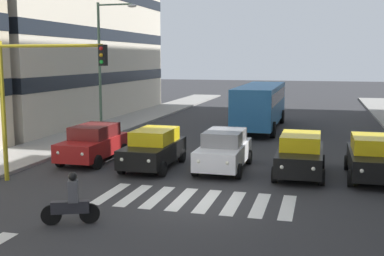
% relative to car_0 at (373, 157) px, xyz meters
% --- Properties ---
extents(ground_plane, '(180.00, 180.00, 0.00)m').
position_rel_car_0_xyz_m(ground_plane, '(6.18, 4.73, -0.89)').
color(ground_plane, '#2D2D30').
extents(building_right_block_0, '(8.63, 23.95, 16.47)m').
position_rel_car_0_xyz_m(building_right_block_0, '(22.30, -14.82, 7.35)').
color(building_right_block_0, beige).
rests_on(building_right_block_0, ground_plane).
extents(crosswalk_markings, '(6.75, 2.80, 0.01)m').
position_rel_car_0_xyz_m(crosswalk_markings, '(6.18, 4.73, -0.88)').
color(crosswalk_markings, silver).
rests_on(crosswalk_markings, ground_plane).
extents(car_0, '(2.02, 4.44, 1.72)m').
position_rel_car_0_xyz_m(car_0, '(0.00, 0.00, 0.00)').
color(car_0, black).
rests_on(car_0, ground_plane).
extents(car_1, '(2.02, 4.44, 1.72)m').
position_rel_car_0_xyz_m(car_1, '(2.85, 0.11, 0.00)').
color(car_1, black).
rests_on(car_1, ground_plane).
extents(car_2, '(2.02, 4.44, 1.72)m').
position_rel_car_0_xyz_m(car_2, '(6.11, -0.04, 0.00)').
color(car_2, silver).
rests_on(car_2, ground_plane).
extents(car_3, '(2.02, 4.44, 1.72)m').
position_rel_car_0_xyz_m(car_3, '(9.20, 0.40, 0.00)').
color(car_3, black).
rests_on(car_3, ground_plane).
extents(car_4, '(2.02, 4.44, 1.72)m').
position_rel_car_0_xyz_m(car_4, '(12.40, -0.17, 0.00)').
color(car_4, maroon).
rests_on(car_4, ground_plane).
extents(bus_behind_traffic, '(2.78, 10.50, 3.00)m').
position_rel_car_0_xyz_m(bus_behind_traffic, '(6.11, -12.83, 0.97)').
color(bus_behind_traffic, '#286BAD').
rests_on(bus_behind_traffic, ground_plane).
extents(motorcycle_with_rider, '(1.61, 0.75, 1.57)m').
position_rel_car_0_xyz_m(motorcycle_with_rider, '(9.06, 8.02, -0.24)').
color(motorcycle_with_rider, black).
rests_on(motorcycle_with_rider, ground_plane).
extents(traffic_light_gantry, '(4.54, 0.36, 5.50)m').
position_rel_car_0_xyz_m(traffic_light_gantry, '(12.83, 4.05, 2.83)').
color(traffic_light_gantry, '#AD991E').
rests_on(traffic_light_gantry, ground_plane).
extents(street_lamp_right, '(2.53, 0.28, 7.97)m').
position_rel_car_0_xyz_m(street_lamp_right, '(14.78, -6.71, 4.03)').
color(street_lamp_right, '#4C6B56').
rests_on(street_lamp_right, sidewalk_right).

